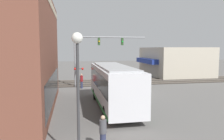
{
  "coord_description": "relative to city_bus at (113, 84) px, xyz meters",
  "views": [
    {
      "loc": [
        -22.11,
        6.16,
        4.73
      ],
      "look_at": [
        3.16,
        1.32,
        2.19
      ],
      "focal_mm": 35.0,
      "sensor_mm": 36.0,
      "label": 1
    }
  ],
  "objects": [
    {
      "name": "ground_plane",
      "position": [
        5.04,
        -2.8,
        -1.86
      ],
      "size": [
        120.0,
        120.0,
        0.0
      ],
      "primitive_type": "plane",
      "color": "#605E5B"
    },
    {
      "name": "shop_building",
      "position": [
        19.15,
        -14.88,
        0.6
      ],
      "size": [
        11.61,
        10.45,
        4.92
      ],
      "color": "beige",
      "rests_on": "ground"
    },
    {
      "name": "city_bus",
      "position": [
        0.0,
        0.0,
        0.0
      ],
      "size": [
        10.25,
        2.59,
        3.38
      ],
      "color": "silver",
      "rests_on": "ground"
    },
    {
      "name": "traffic_signal_gantry",
      "position": [
        10.02,
        0.13,
        3.0
      ],
      "size": [
        0.42,
        9.02,
        6.54
      ],
      "color": "gray",
      "rests_on": "ground"
    },
    {
      "name": "crossing_signal",
      "position": [
        9.3,
        2.38,
        0.44
      ],
      "size": [
        1.41,
        1.18,
        3.81
      ],
      "color": "gray",
      "rests_on": "ground"
    },
    {
      "name": "streetlamp",
      "position": [
        -8.4,
        3.08,
        1.33
      ],
      "size": [
        0.44,
        0.44,
        5.36
      ],
      "color": "#38383A",
      "rests_on": "ground"
    },
    {
      "name": "rail_track_near",
      "position": [
        11.04,
        -2.8,
        -1.83
      ],
      "size": [
        2.6,
        60.0,
        0.15
      ],
      "color": "#332D28",
      "rests_on": "ground"
    },
    {
      "name": "rail_track_far",
      "position": [
        14.24,
        -2.8,
        -1.83
      ],
      "size": [
        2.6,
        60.0,
        0.15
      ],
      "color": "#332D28",
      "rests_on": "ground"
    },
    {
      "name": "parked_car_blue",
      "position": [
        15.53,
        -5.4,
        -1.18
      ],
      "size": [
        4.51,
        1.82,
        1.46
      ],
      "color": "navy",
      "rests_on": "ground"
    },
    {
      "name": "parked_car_red",
      "position": [
        24.46,
        -5.4,
        -1.18
      ],
      "size": [
        4.77,
        1.82,
        1.44
      ],
      "color": "#B21E19",
      "rests_on": "ground"
    },
    {
      "name": "pedestrian_at_crossing",
      "position": [
        8.83,
        2.09,
        -0.97
      ],
      "size": [
        0.34,
        0.34,
        1.74
      ],
      "color": "#2D3351",
      "rests_on": "ground"
    },
    {
      "name": "pedestrian_by_lamp",
      "position": [
        -7.29,
        1.92,
        -1.03
      ],
      "size": [
        0.34,
        0.34,
        1.64
      ],
      "color": "#2D3351",
      "rests_on": "ground"
    }
  ]
}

